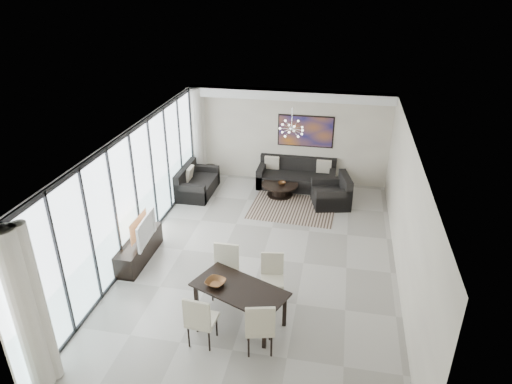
% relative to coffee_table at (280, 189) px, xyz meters
% --- Properties ---
extents(room_shell, '(6.00, 9.00, 2.90)m').
position_rel_coffee_table_xyz_m(room_shell, '(0.54, -3.35, 1.24)').
color(room_shell, '#A8A39B').
rests_on(room_shell, ground).
extents(window_wall, '(0.37, 8.95, 2.90)m').
position_rel_coffee_table_xyz_m(window_wall, '(-2.78, -3.35, 1.26)').
color(window_wall, silver).
rests_on(window_wall, floor).
extents(soffit, '(5.98, 0.40, 0.26)m').
position_rel_coffee_table_xyz_m(soffit, '(0.08, 0.95, 2.56)').
color(soffit, white).
rests_on(soffit, room_shell).
extents(painting, '(1.68, 0.04, 0.98)m').
position_rel_coffee_table_xyz_m(painting, '(0.58, 1.12, 1.44)').
color(painting, '#AE5C18').
rests_on(painting, room_shell).
extents(chandelier, '(0.66, 0.66, 0.71)m').
position_rel_coffee_table_xyz_m(chandelier, '(0.38, -0.85, 2.14)').
color(chandelier, silver).
rests_on(chandelier, room_shell).
extents(rug, '(2.42, 1.92, 0.01)m').
position_rel_coffee_table_xyz_m(rug, '(0.48, -0.75, -0.21)').
color(rug, black).
rests_on(rug, floor).
extents(coffee_table, '(1.07, 1.07, 0.37)m').
position_rel_coffee_table_xyz_m(coffee_table, '(0.00, 0.00, 0.00)').
color(coffee_table, black).
rests_on(coffee_table, floor).
extents(bowl_coffee, '(0.26, 0.26, 0.07)m').
position_rel_coffee_table_xyz_m(bowl_coffee, '(0.05, -0.04, 0.20)').
color(bowl_coffee, brown).
rests_on(bowl_coffee, coffee_table).
extents(sofa_main, '(2.34, 0.96, 0.85)m').
position_rel_coffee_table_xyz_m(sofa_main, '(0.40, 0.72, 0.08)').
color(sofa_main, black).
rests_on(sofa_main, floor).
extents(loveseat, '(0.91, 1.62, 0.81)m').
position_rel_coffee_table_xyz_m(loveseat, '(-2.47, -0.30, 0.06)').
color(loveseat, black).
rests_on(loveseat, floor).
extents(armchair, '(1.20, 1.24, 0.87)m').
position_rel_coffee_table_xyz_m(armchair, '(1.53, -0.29, 0.09)').
color(armchair, black).
rests_on(armchair, floor).
extents(side_table, '(0.38, 0.38, 0.52)m').
position_rel_coffee_table_xyz_m(side_table, '(-2.31, 0.58, 0.13)').
color(side_table, black).
rests_on(side_table, floor).
extents(tv_console, '(0.47, 1.69, 0.53)m').
position_rel_coffee_table_xyz_m(tv_console, '(-2.68, -3.90, 0.05)').
color(tv_console, black).
rests_on(tv_console, floor).
extents(television, '(0.20, 1.05, 0.60)m').
position_rel_coffee_table_xyz_m(television, '(-2.52, -3.95, 0.62)').
color(television, gray).
rests_on(television, tv_console).
extents(dining_table, '(1.95, 1.49, 0.73)m').
position_rel_coffee_table_xyz_m(dining_table, '(0.03, -5.43, 0.43)').
color(dining_table, black).
rests_on(dining_table, floor).
extents(dining_chair_sw, '(0.52, 0.52, 1.06)m').
position_rel_coffee_table_xyz_m(dining_chair_sw, '(-0.49, -6.21, 0.40)').
color(dining_chair_sw, beige).
rests_on(dining_chair_sw, floor).
extents(dining_chair_se, '(0.60, 0.60, 1.08)m').
position_rel_coffee_table_xyz_m(dining_chair_se, '(0.56, -6.19, 0.41)').
color(dining_chair_se, beige).
rests_on(dining_chair_se, floor).
extents(dining_chair_nw, '(0.51, 0.51, 1.10)m').
position_rel_coffee_table_xyz_m(dining_chair_nw, '(-0.43, -4.70, 0.43)').
color(dining_chair_nw, beige).
rests_on(dining_chair_nw, floor).
extents(dining_chair_ne, '(0.52, 0.52, 0.98)m').
position_rel_coffee_table_xyz_m(dining_chair_ne, '(0.52, -4.63, 0.35)').
color(dining_chair_ne, beige).
rests_on(dining_chair_ne, floor).
extents(bowl_dining, '(0.44, 0.44, 0.09)m').
position_rel_coffee_table_xyz_m(bowl_dining, '(-0.43, -5.40, 0.56)').
color(bowl_dining, brown).
rests_on(bowl_dining, dining_table).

